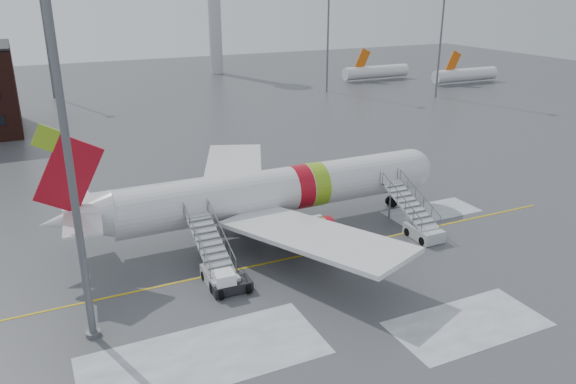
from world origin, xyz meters
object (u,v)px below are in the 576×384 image
airstair_fwd (419,223)px  light_mast_near (64,124)px  airstair_aft (216,266)px  pushback_tug (229,283)px  airliner (268,193)px

airstair_fwd → light_mast_near: bearing=-172.7°
airstair_fwd → airstair_aft: bearing=180.0°
airstair_fwd → pushback_tug: (-17.82, -2.08, -0.37)m
airliner → light_mast_near: (-15.97, -10.00, 9.77)m
airliner → airstair_aft: 9.80m
pushback_tug → light_mast_near: 15.60m
airliner → pushback_tug: size_ratio=12.50×
airliner → airstair_aft: (-6.92, -6.54, -2.35)m
airliner → airstair_fwd: (11.09, -6.54, -2.35)m
airliner → light_mast_near: bearing=-147.9°
airliner → airstair_fwd: 13.09m
pushback_tug → light_mast_near: size_ratio=0.11×
pushback_tug → airliner: bearing=52.0°
airliner → light_mast_near: light_mast_near is taller
airstair_fwd → airstair_aft: (-18.01, 0.00, 0.00)m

